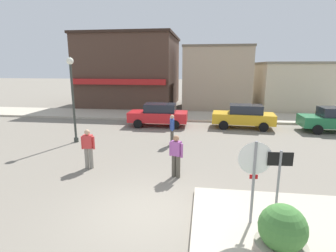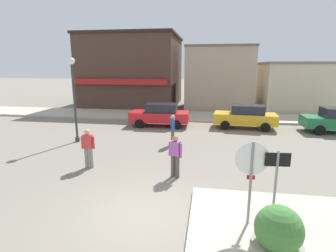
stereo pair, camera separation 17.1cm
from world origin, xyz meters
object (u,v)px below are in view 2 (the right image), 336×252
at_px(parked_car_second, 245,116).
at_px(parked_car_nearest, 160,114).
at_px(pedestrian_crossing_far, 88,147).
at_px(stop_sign, 251,173).
at_px(one_way_sign, 276,181).
at_px(pedestrian_crossing_near, 173,129).
at_px(planter, 278,236).
at_px(pedestrian_kerb_side, 175,155).
at_px(lamp_post, 73,87).

bearing_deg(parked_car_second, parked_car_nearest, -177.80).
bearing_deg(pedestrian_crossing_far, parked_car_nearest, 79.74).
bearing_deg(stop_sign, one_way_sign, -0.39).
distance_m(stop_sign, pedestrian_crossing_near, 7.54).
distance_m(one_way_sign, parked_car_second, 11.56).
height_order(parked_car_second, pedestrian_crossing_far, pedestrian_crossing_far).
height_order(parked_car_nearest, pedestrian_crossing_near, pedestrian_crossing_near).
height_order(planter, pedestrian_kerb_side, pedestrian_kerb_side).
height_order(planter, pedestrian_crossing_far, pedestrian_crossing_far).
distance_m(stop_sign, lamp_post, 10.68).
bearing_deg(parked_car_second, pedestrian_crossing_near, -132.93).
bearing_deg(pedestrian_crossing_far, planter, -34.58).
distance_m(lamp_post, parked_car_nearest, 6.28).
relative_size(pedestrian_crossing_near, pedestrian_kerb_side, 1.00).
bearing_deg(stop_sign, pedestrian_crossing_near, 112.49).
height_order(one_way_sign, lamp_post, lamp_post).
bearing_deg(pedestrian_crossing_far, pedestrian_crossing_near, 51.44).
distance_m(stop_sign, parked_car_second, 11.62).
relative_size(planter, pedestrian_crossing_far, 0.76).
height_order(planter, lamp_post, lamp_post).
distance_m(lamp_post, pedestrian_crossing_near, 5.66).
xyz_separation_m(lamp_post, parked_car_second, (9.52, 4.75, -2.15)).
xyz_separation_m(parked_car_nearest, pedestrian_crossing_near, (1.47, -4.36, 0.06)).
relative_size(one_way_sign, parked_car_second, 0.51).
bearing_deg(pedestrian_kerb_side, parked_car_nearest, 104.13).
relative_size(one_way_sign, parked_car_nearest, 0.52).
xyz_separation_m(parked_car_nearest, pedestrian_crossing_far, (-1.45, -8.03, 0.06)).
height_order(parked_car_second, pedestrian_crossing_near, pedestrian_crossing_near).
xyz_separation_m(parked_car_nearest, pedestrian_kerb_side, (2.12, -8.43, 0.06)).
xyz_separation_m(parked_car_second, pedestrian_crossing_near, (-4.26, -4.58, 0.06)).
xyz_separation_m(one_way_sign, pedestrian_crossing_near, (-3.45, 6.94, -0.46)).
relative_size(parked_car_nearest, pedestrian_crossing_far, 2.51).
bearing_deg(pedestrian_crossing_near, parked_car_nearest, 108.64).
distance_m(stop_sign, planter, 1.48).
bearing_deg(one_way_sign, parked_car_nearest, 113.55).
height_order(parked_car_nearest, pedestrian_kerb_side, pedestrian_kerb_side).
bearing_deg(stop_sign, parked_car_second, 83.12).
relative_size(planter, parked_car_second, 0.30).
relative_size(pedestrian_crossing_far, pedestrian_kerb_side, 1.00).
bearing_deg(pedestrian_crossing_far, lamp_post, 123.73).
relative_size(one_way_sign, lamp_post, 0.46).
bearing_deg(stop_sign, planter, -66.52).
xyz_separation_m(one_way_sign, pedestrian_kerb_side, (-2.80, 2.87, -0.46)).
relative_size(planter, lamp_post, 0.27).
distance_m(parked_car_nearest, parked_car_second, 5.74).
bearing_deg(one_way_sign, lamp_post, 142.15).
bearing_deg(parked_car_second, stop_sign, -96.88).
bearing_deg(parked_car_second, lamp_post, -153.49).
bearing_deg(parked_car_nearest, pedestrian_kerb_side, -75.87).
distance_m(one_way_sign, pedestrian_crossing_far, 7.18).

